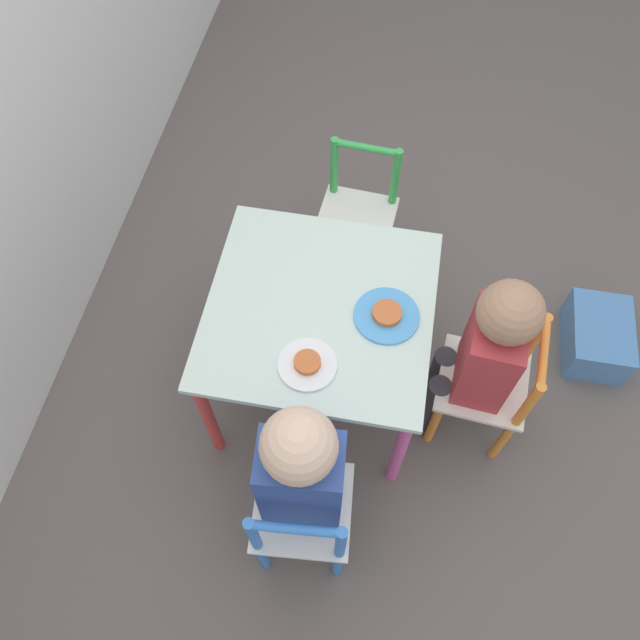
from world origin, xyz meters
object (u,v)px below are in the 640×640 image
object	(u,v)px
chair_green	(357,218)
storage_bin	(597,337)
plate_left	(307,364)
plate_front	(387,315)
kids_table	(320,319)
child_front	(484,351)
child_left	(302,472)
chair_blue	(302,518)
chair_orange	(489,386)

from	to	relation	value
chair_green	storage_bin	xyz separation A→B (m)	(-0.22, -0.89, -0.19)
plate_left	storage_bin	size ratio (longest dim) A/B	0.56
plate_front	plate_left	xyz separation A→B (m)	(-0.19, 0.19, 0.00)
kids_table	child_front	size ratio (longest dim) A/B	0.84
kids_table	child_front	distance (m)	0.47
child_left	storage_bin	world-z (taller)	child_left
kids_table	chair_blue	xyz separation A→B (m)	(-0.52, -0.05, -0.16)
kids_table	chair_green	distance (m)	0.55
chair_green	child_front	bearing A→B (deg)	-48.80
kids_table	chair_blue	size ratio (longest dim) A/B	1.19
child_front	plate_front	bearing A→B (deg)	-93.18
child_front	chair_green	bearing A→B (deg)	-138.14
chair_green	kids_table	bearing A→B (deg)	-90.00
chair_blue	plate_front	distance (m)	0.59
chair_green	child_front	xyz separation A→B (m)	(-0.56, -0.43, 0.19)
chair_blue	plate_front	bearing A→B (deg)	-110.01
child_front	plate_front	xyz separation A→B (m)	(0.04, 0.28, 0.05)
chair_green	child_front	world-z (taller)	child_front
kids_table	plate_left	world-z (taller)	plate_left
child_front	chair_blue	bearing A→B (deg)	-35.96
child_front	storage_bin	bearing A→B (deg)	131.54
chair_blue	plate_left	xyz separation A→B (m)	(0.34, 0.05, 0.24)
chair_blue	child_front	size ratio (longest dim) A/B	0.70
kids_table	plate_left	bearing A→B (deg)	180.00
kids_table	child_front	xyz separation A→B (m)	(-0.04, -0.46, 0.03)
chair_green	plate_front	world-z (taller)	chair_green
chair_green	storage_bin	size ratio (longest dim) A/B	1.86
chair_blue	child_left	bearing A→B (deg)	-90.00
chair_green	plate_left	world-z (taller)	chair_green
child_front	plate_left	distance (m)	0.49
kids_table	chair_orange	xyz separation A→B (m)	(-0.04, -0.52, -0.16)
child_front	plate_front	distance (m)	0.28
chair_blue	child_front	distance (m)	0.67
child_front	plate_left	bearing A→B (deg)	-67.56
chair_orange	plate_front	xyz separation A→B (m)	(0.04, 0.34, 0.24)
child_front	plate_front	world-z (taller)	child_front
chair_orange	child_left	distance (m)	0.68
child_left	plate_front	size ratio (longest dim) A/B	4.41
chair_orange	child_left	world-z (taller)	child_left
chair_green	child_left	bearing A→B (deg)	-85.73
chair_blue	storage_bin	distance (m)	1.22
chair_blue	storage_bin	world-z (taller)	chair_blue
chair_orange	child_left	bearing A→B (deg)	-44.17
kids_table	child_left	size ratio (longest dim) A/B	0.79
chair_orange	child_front	world-z (taller)	child_front
kids_table	chair_green	bearing A→B (deg)	-4.12
chair_blue	storage_bin	xyz separation A→B (m)	(0.83, -0.88, -0.19)
chair_blue	child_left	xyz separation A→B (m)	(0.06, 0.01, 0.22)
child_front	storage_bin	size ratio (longest dim) A/B	2.65
chair_blue	child_front	world-z (taller)	child_front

